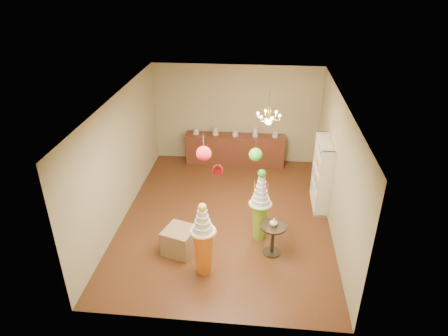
# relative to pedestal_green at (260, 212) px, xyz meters

# --- Properties ---
(floor) EXTENTS (6.50, 6.50, 0.00)m
(floor) POSITION_rel_pedestal_green_xyz_m (-0.83, 0.75, -0.70)
(floor) COLOR #522C16
(floor) RESTS_ON ground
(ceiling) EXTENTS (6.50, 6.50, 0.00)m
(ceiling) POSITION_rel_pedestal_green_xyz_m (-0.83, 0.75, 2.30)
(ceiling) COLOR silver
(ceiling) RESTS_ON ground
(wall_back) EXTENTS (5.00, 0.04, 3.00)m
(wall_back) POSITION_rel_pedestal_green_xyz_m (-0.83, 4.00, 0.80)
(wall_back) COLOR tan
(wall_back) RESTS_ON ground
(wall_front) EXTENTS (5.00, 0.04, 3.00)m
(wall_front) POSITION_rel_pedestal_green_xyz_m (-0.83, -2.50, 0.80)
(wall_front) COLOR tan
(wall_front) RESTS_ON ground
(wall_left) EXTENTS (0.04, 6.50, 3.00)m
(wall_left) POSITION_rel_pedestal_green_xyz_m (-3.33, 0.75, 0.80)
(wall_left) COLOR tan
(wall_left) RESTS_ON ground
(wall_right) EXTENTS (0.04, 6.50, 3.00)m
(wall_right) POSITION_rel_pedestal_green_xyz_m (1.67, 0.75, 0.80)
(wall_right) COLOR tan
(wall_right) RESTS_ON ground
(pedestal_green) EXTENTS (0.62, 0.62, 1.76)m
(pedestal_green) POSITION_rel_pedestal_green_xyz_m (0.00, 0.00, 0.00)
(pedestal_green) COLOR #7EB026
(pedestal_green) RESTS_ON floor
(pedestal_orange) EXTENTS (0.57, 0.57, 1.63)m
(pedestal_orange) POSITION_rel_pedestal_green_xyz_m (-1.09, -1.22, -0.05)
(pedestal_orange) COLOR orange
(pedestal_orange) RESTS_ON floor
(burlap_riser) EXTENTS (0.78, 0.78, 0.57)m
(burlap_riser) POSITION_rel_pedestal_green_xyz_m (-1.70, -0.64, -0.42)
(burlap_riser) COLOR #8F704D
(burlap_riser) RESTS_ON floor
(sideboard) EXTENTS (3.04, 0.54, 1.16)m
(sideboard) POSITION_rel_pedestal_green_xyz_m (-0.83, 3.72, -0.22)
(sideboard) COLOR #5A2B1C
(sideboard) RESTS_ON floor
(shelving_unit) EXTENTS (0.33, 1.20, 1.80)m
(shelving_unit) POSITION_rel_pedestal_green_xyz_m (1.51, 1.55, 0.20)
(shelving_unit) COLOR #EEE5CE
(shelving_unit) RESTS_ON floor
(round_table) EXTENTS (0.71, 0.71, 0.73)m
(round_table) POSITION_rel_pedestal_green_xyz_m (0.29, -0.52, -0.23)
(round_table) COLOR black
(round_table) RESTS_ON floor
(vase) EXTENTS (0.21, 0.21, 0.17)m
(vase) POSITION_rel_pedestal_green_xyz_m (0.29, -0.52, 0.11)
(vase) COLOR #EEE5CE
(vase) RESTS_ON round_table
(pom_red_left) EXTENTS (0.28, 0.28, 0.54)m
(pom_red_left) POSITION_rel_pedestal_green_xyz_m (-1.06, -1.07, 1.90)
(pom_red_left) COLOR #463C32
(pom_red_left) RESTS_ON ceiling
(pom_green_mid) EXTENTS (0.27, 0.27, 0.86)m
(pom_green_mid) POSITION_rel_pedestal_green_xyz_m (-0.14, -0.35, 1.57)
(pom_green_mid) COLOR #463C32
(pom_green_mid) RESTS_ON ceiling
(pom_red_right) EXTENTS (0.18, 0.18, 0.35)m
(pom_red_right) POSITION_rel_pedestal_green_xyz_m (-0.71, -1.93, 2.04)
(pom_red_right) COLOR #463C32
(pom_red_right) RESTS_ON ceiling
(chandelier) EXTENTS (0.72, 0.72, 0.85)m
(chandelier) POSITION_rel_pedestal_green_xyz_m (0.11, 1.56, 1.60)
(chandelier) COLOR gold
(chandelier) RESTS_ON ceiling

